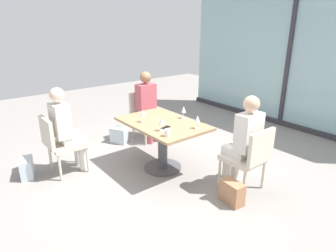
{
  "coord_description": "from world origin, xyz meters",
  "views": [
    {
      "loc": [
        3.12,
        -2.39,
        2.09
      ],
      "look_at": [
        0.0,
        0.1,
        0.65
      ],
      "focal_mm": 31.15,
      "sensor_mm": 36.0,
      "label": 1
    }
  ],
  "objects": [
    {
      "name": "chair_front_left",
      "position": [
        -0.78,
        -1.23,
        0.5
      ],
      "size": [
        0.46,
        0.5,
        0.87
      ],
      "color": "beige",
      "rests_on": "ground_plane"
    },
    {
      "name": "wine_glass_3",
      "position": [
        -0.18,
        -0.21,
        0.86
      ],
      "size": [
        0.07,
        0.07,
        0.18
      ],
      "color": "silver",
      "rests_on": "dining_table_main"
    },
    {
      "name": "chair_far_right",
      "position": [
        1.17,
        0.48,
        0.5
      ],
      "size": [
        0.5,
        0.46,
        0.87
      ],
      "color": "beige",
      "rests_on": "ground_plane"
    },
    {
      "name": "window_wall_backdrop",
      "position": [
        0.0,
        3.2,
        1.21
      ],
      "size": [
        5.05,
        0.1,
        2.7
      ],
      "color": "#91B7BC",
      "rests_on": "ground_plane"
    },
    {
      "name": "ground_plane",
      "position": [
        0.0,
        0.0,
        0.0
      ],
      "size": [
        12.0,
        12.0,
        0.0
      ],
      "primitive_type": "plane",
      "color": "gray"
    },
    {
      "name": "coffee_cup",
      "position": [
        0.46,
        -0.28,
        0.78
      ],
      "size": [
        0.08,
        0.08,
        0.09
      ],
      "primitive_type": "cylinder",
      "color": "white",
      "rests_on": "dining_table_main"
    },
    {
      "name": "handbag_2",
      "position": [
        -1.27,
        -0.03,
        0.14
      ],
      "size": [
        0.34,
        0.28,
        0.28
      ],
      "primitive_type": "cube",
      "rotation": [
        0.0,
        0.0,
        0.5
      ],
      "color": "silver",
      "rests_on": "ground_plane"
    },
    {
      "name": "handbag_1",
      "position": [
        -0.98,
        -1.67,
        0.14
      ],
      "size": [
        0.33,
        0.24,
        0.28
      ],
      "primitive_type": "cube",
      "rotation": [
        0.0,
        0.0,
        -0.3
      ],
      "color": "silver",
      "rests_on": "ground_plane"
    },
    {
      "name": "person_far_left",
      "position": [
        -1.06,
        0.48,
        0.7
      ],
      "size": [
        0.39,
        0.34,
        1.26
      ],
      "color": "#B24C56",
      "rests_on": "ground_plane"
    },
    {
      "name": "person_far_right",
      "position": [
        1.06,
        0.48,
        0.7
      ],
      "size": [
        0.39,
        0.34,
        1.26
      ],
      "color": "silver",
      "rests_on": "ground_plane"
    },
    {
      "name": "wine_glass_2",
      "position": [
        0.27,
        -0.22,
        0.86
      ],
      "size": [
        0.07,
        0.07,
        0.18
      ],
      "color": "silver",
      "rests_on": "dining_table_main"
    },
    {
      "name": "cell_phone_on_table",
      "position": [
        0.21,
        -0.11,
        0.73
      ],
      "size": [
        0.1,
        0.16,
        0.01
      ],
      "primitive_type": "cube",
      "rotation": [
        0.0,
        0.0,
        0.25
      ],
      "color": "black",
      "rests_on": "dining_table_main"
    },
    {
      "name": "wine_glass_1",
      "position": [
        0.05,
        0.35,
        0.86
      ],
      "size": [
        0.07,
        0.07,
        0.18
      ],
      "color": "silver",
      "rests_on": "dining_table_main"
    },
    {
      "name": "chair_far_left",
      "position": [
        -1.17,
        0.48,
        0.5
      ],
      "size": [
        0.5,
        0.46,
        0.87
      ],
      "color": "beige",
      "rests_on": "ground_plane"
    },
    {
      "name": "person_front_left",
      "position": [
        -0.78,
        -1.12,
        0.7
      ],
      "size": [
        0.34,
        0.39,
        1.26
      ],
      "color": "silver",
      "rests_on": "ground_plane"
    },
    {
      "name": "wine_glass_0",
      "position": [
        0.49,
        0.21,
        0.86
      ],
      "size": [
        0.07,
        0.07,
        0.18
      ],
      "color": "silver",
      "rests_on": "dining_table_main"
    },
    {
      "name": "dining_table_main",
      "position": [
        0.0,
        0.0,
        0.54
      ],
      "size": [
        1.29,
        0.85,
        0.73
      ],
      "color": "#997551",
      "rests_on": "ground_plane"
    },
    {
      "name": "handbag_0",
      "position": [
        1.23,
        0.11,
        0.14
      ],
      "size": [
        0.32,
        0.19,
        0.28
      ],
      "primitive_type": "cube",
      "rotation": [
        0.0,
        0.0,
        -0.1
      ],
      "color": "#A3704C",
      "rests_on": "ground_plane"
    }
  ]
}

